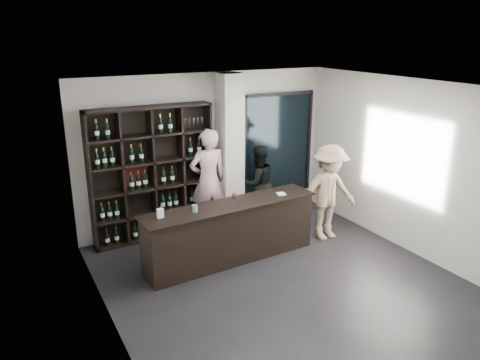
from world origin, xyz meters
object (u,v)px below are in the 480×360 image
wine_shelf (152,174)px  taster_black (258,183)px  tasting_counter (231,232)px  taster_pink (208,181)px  customer (328,192)px

wine_shelf → taster_black: wine_shelf is taller
tasting_counter → taster_pink: 1.40m
taster_pink → taster_black: 1.09m
tasting_counter → customer: 1.96m
tasting_counter → taster_black: 1.83m
tasting_counter → taster_black: (1.27, 1.30, 0.26)m
taster_pink → customer: (1.73, -1.35, -0.10)m
taster_black → customer: 1.51m
taster_black → customer: bearing=116.2°
wine_shelf → tasting_counter: (0.80, -1.47, -0.71)m
customer → taster_black: bearing=117.8°
wine_shelf → tasting_counter: wine_shelf is taller
taster_pink → customer: taster_pink is taller
taster_black → tasting_counter: bearing=45.8°
wine_shelf → customer: wine_shelf is taller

